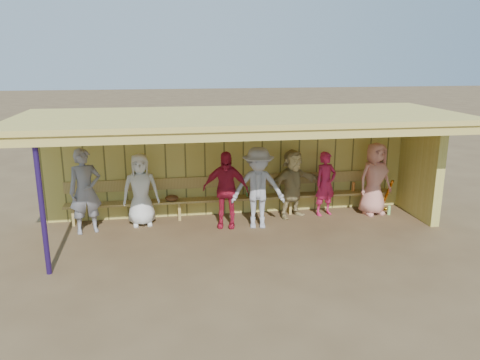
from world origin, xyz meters
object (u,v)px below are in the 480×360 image
at_px(player_d, 226,190).
at_px(player_e, 258,188).
at_px(player_g, 325,184).
at_px(bench, 235,193).
at_px(player_b, 141,190).
at_px(player_a, 85,191).
at_px(player_h, 375,179).
at_px(player_f, 292,183).

height_order(player_d, player_e, player_e).
bearing_deg(player_g, bench, 154.47).
xyz_separation_m(player_b, player_g, (4.19, 0.00, -0.05)).
xyz_separation_m(player_g, bench, (-2.08, 0.31, -0.22)).
bearing_deg(player_d, player_e, 0.53).
distance_m(player_b, player_d, 1.85).
height_order(player_a, player_h, player_a).
distance_m(player_f, player_g, 0.79).
xyz_separation_m(player_b, bench, (2.11, 0.31, -0.27)).
bearing_deg(player_f, player_g, -23.25).
distance_m(player_f, player_h, 1.94).
bearing_deg(bench, player_h, -7.58).
xyz_separation_m(player_g, player_h, (1.14, -0.12, 0.10)).
relative_size(player_a, player_b, 1.13).
relative_size(player_a, player_g, 1.20).
height_order(player_b, player_e, player_e).
distance_m(player_e, player_h, 2.88).
distance_m(player_a, player_e, 3.61).
distance_m(player_e, player_g, 1.80).
bearing_deg(player_b, player_f, -5.98).
bearing_deg(player_h, player_e, 175.90).
bearing_deg(bench, player_g, -8.35).
bearing_deg(bench, player_b, -171.78).
bearing_deg(player_d, player_f, 27.66).
bearing_deg(player_e, player_g, 26.57).
bearing_deg(bench, player_e, -66.64).
xyz_separation_m(player_e, player_h, (2.85, 0.44, -0.03)).
relative_size(player_a, player_e, 1.02).
bearing_deg(player_h, player_d, 171.76).
relative_size(player_g, player_h, 0.88).
bearing_deg(player_f, player_h, -26.91).
bearing_deg(bench, player_d, -113.24).
bearing_deg(player_a, player_g, -14.13).
distance_m(player_b, player_e, 2.55).
xyz_separation_m(player_d, player_f, (1.59, 0.41, -0.04)).
bearing_deg(bench, player_a, -169.74).
height_order(player_a, bench, player_a).
relative_size(player_d, player_g, 1.12).
distance_m(player_b, player_f, 3.40).
bearing_deg(player_f, bench, 143.41).
height_order(player_g, bench, player_g).
distance_m(player_a, player_f, 4.52).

